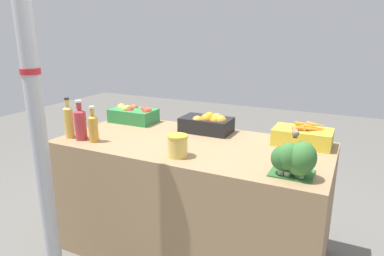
{
  "coord_description": "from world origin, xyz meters",
  "views": [
    {
      "loc": [
        0.96,
        -1.96,
        1.55
      ],
      "look_at": [
        0.0,
        0.0,
        0.93
      ],
      "focal_mm": 32.0,
      "sensor_mm": 36.0,
      "label": 1
    }
  ],
  "objects_px": {
    "juice_bottle_ruby": "(80,123)",
    "sparrow_bird": "(296,133)",
    "juice_bottle_amber": "(93,127)",
    "pickle_jar": "(178,146)",
    "support_pole": "(33,93)",
    "broccoli_pile": "(295,159)",
    "apple_crate": "(133,114)",
    "orange_crate": "(208,123)",
    "carrot_crate": "(303,136)",
    "juice_bottle_golden": "(69,121)"
  },
  "relations": [
    {
      "from": "sparrow_bird",
      "to": "apple_crate",
      "type": "bearing_deg",
      "value": -126.53
    },
    {
      "from": "carrot_crate",
      "to": "juice_bottle_golden",
      "type": "distance_m",
      "value": 1.59
    },
    {
      "from": "pickle_jar",
      "to": "juice_bottle_ruby",
      "type": "bearing_deg",
      "value": 179.95
    },
    {
      "from": "apple_crate",
      "to": "sparrow_bird",
      "type": "height_order",
      "value": "sparrow_bird"
    },
    {
      "from": "orange_crate",
      "to": "sparrow_bird",
      "type": "height_order",
      "value": "sparrow_bird"
    },
    {
      "from": "orange_crate",
      "to": "pickle_jar",
      "type": "relative_size",
      "value": 2.79
    },
    {
      "from": "broccoli_pile",
      "to": "apple_crate",
      "type": "bearing_deg",
      "value": 158.01
    },
    {
      "from": "broccoli_pile",
      "to": "pickle_jar",
      "type": "bearing_deg",
      "value": 179.12
    },
    {
      "from": "orange_crate",
      "to": "juice_bottle_golden",
      "type": "relative_size",
      "value": 1.3
    },
    {
      "from": "broccoli_pile",
      "to": "sparrow_bird",
      "type": "height_order",
      "value": "sparrow_bird"
    },
    {
      "from": "carrot_crate",
      "to": "pickle_jar",
      "type": "height_order",
      "value": "carrot_crate"
    },
    {
      "from": "juice_bottle_amber",
      "to": "sparrow_bird",
      "type": "relative_size",
      "value": 1.83
    },
    {
      "from": "juice_bottle_golden",
      "to": "juice_bottle_amber",
      "type": "height_order",
      "value": "juice_bottle_golden"
    },
    {
      "from": "juice_bottle_ruby",
      "to": "sparrow_bird",
      "type": "height_order",
      "value": "juice_bottle_ruby"
    },
    {
      "from": "juice_bottle_ruby",
      "to": "support_pole",
      "type": "bearing_deg",
      "value": -71.05
    },
    {
      "from": "apple_crate",
      "to": "carrot_crate",
      "type": "bearing_deg",
      "value": 0.03
    },
    {
      "from": "juice_bottle_golden",
      "to": "sparrow_bird",
      "type": "relative_size",
      "value": 2.13
    },
    {
      "from": "apple_crate",
      "to": "support_pole",
      "type": "bearing_deg",
      "value": -83.32
    },
    {
      "from": "support_pole",
      "to": "juice_bottle_amber",
      "type": "bearing_deg",
      "value": 96.28
    },
    {
      "from": "orange_crate",
      "to": "carrot_crate",
      "type": "xyz_separation_m",
      "value": [
        0.67,
        0.01,
        -0.01
      ]
    },
    {
      "from": "apple_crate",
      "to": "juice_bottle_ruby",
      "type": "height_order",
      "value": "juice_bottle_ruby"
    },
    {
      "from": "juice_bottle_golden",
      "to": "broccoli_pile",
      "type": "bearing_deg",
      "value": -0.41
    },
    {
      "from": "apple_crate",
      "to": "orange_crate",
      "type": "bearing_deg",
      "value": -0.43
    },
    {
      "from": "orange_crate",
      "to": "juice_bottle_ruby",
      "type": "bearing_deg",
      "value": -142.67
    },
    {
      "from": "carrot_crate",
      "to": "pickle_jar",
      "type": "bearing_deg",
      "value": -139.01
    },
    {
      "from": "support_pole",
      "to": "pickle_jar",
      "type": "height_order",
      "value": "support_pole"
    },
    {
      "from": "broccoli_pile",
      "to": "pickle_jar",
      "type": "relative_size",
      "value": 1.75
    },
    {
      "from": "carrot_crate",
      "to": "juice_bottle_golden",
      "type": "xyz_separation_m",
      "value": [
        -1.49,
        -0.55,
        0.06
      ]
    },
    {
      "from": "orange_crate",
      "to": "carrot_crate",
      "type": "height_order",
      "value": "orange_crate"
    },
    {
      "from": "carrot_crate",
      "to": "broccoli_pile",
      "type": "bearing_deg",
      "value": -85.62
    },
    {
      "from": "apple_crate",
      "to": "orange_crate",
      "type": "distance_m",
      "value": 0.67
    },
    {
      "from": "orange_crate",
      "to": "carrot_crate",
      "type": "distance_m",
      "value": 0.67
    },
    {
      "from": "carrot_crate",
      "to": "broccoli_pile",
      "type": "distance_m",
      "value": 0.56
    },
    {
      "from": "orange_crate",
      "to": "juice_bottle_amber",
      "type": "xyz_separation_m",
      "value": [
        -0.6,
        -0.54,
        0.03
      ]
    },
    {
      "from": "apple_crate",
      "to": "pickle_jar",
      "type": "xyz_separation_m",
      "value": [
        0.71,
        -0.55,
        0.0
      ]
    },
    {
      "from": "juice_bottle_amber",
      "to": "pickle_jar",
      "type": "xyz_separation_m",
      "value": [
        0.64,
        -0.0,
        -0.03
      ]
    },
    {
      "from": "juice_bottle_ruby",
      "to": "orange_crate",
      "type": "bearing_deg",
      "value": 37.33
    },
    {
      "from": "support_pole",
      "to": "broccoli_pile",
      "type": "distance_m",
      "value": 1.38
    },
    {
      "from": "carrot_crate",
      "to": "juice_bottle_golden",
      "type": "bearing_deg",
      "value": -159.8
    },
    {
      "from": "support_pole",
      "to": "apple_crate",
      "type": "xyz_separation_m",
      "value": [
        -0.12,
        1.02,
        -0.35
      ]
    },
    {
      "from": "pickle_jar",
      "to": "support_pole",
      "type": "bearing_deg",
      "value": -141.24
    },
    {
      "from": "carrot_crate",
      "to": "sparrow_bird",
      "type": "distance_m",
      "value": 0.54
    },
    {
      "from": "apple_crate",
      "to": "sparrow_bird",
      "type": "relative_size",
      "value": 2.76
    },
    {
      "from": "juice_bottle_amber",
      "to": "pickle_jar",
      "type": "height_order",
      "value": "juice_bottle_amber"
    },
    {
      "from": "sparrow_bird",
      "to": "carrot_crate",
      "type": "bearing_deg",
      "value": 167.38
    },
    {
      "from": "juice_bottle_golden",
      "to": "sparrow_bird",
      "type": "height_order",
      "value": "juice_bottle_golden"
    },
    {
      "from": "juice_bottle_ruby",
      "to": "apple_crate",
      "type": "bearing_deg",
      "value": 85.51
    },
    {
      "from": "apple_crate",
      "to": "juice_bottle_ruby",
      "type": "distance_m",
      "value": 0.55
    },
    {
      "from": "juice_bottle_ruby",
      "to": "juice_bottle_amber",
      "type": "distance_m",
      "value": 0.11
    },
    {
      "from": "carrot_crate",
      "to": "juice_bottle_golden",
      "type": "height_order",
      "value": "juice_bottle_golden"
    }
  ]
}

